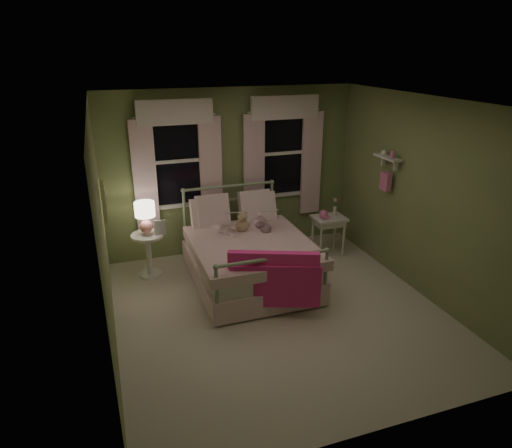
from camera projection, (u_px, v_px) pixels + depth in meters
name	position (u px, v px, depth m)	size (l,w,h in m)	color
room_shell	(281.00, 216.00, 5.36)	(4.20, 4.20, 4.20)	silver
bed	(248.00, 256.00, 6.46)	(1.58, 2.04, 1.18)	white
pink_throw	(274.00, 274.00, 5.47)	(1.06, 0.52, 0.71)	#FF3192
child_left	(220.00, 211.00, 6.54)	(0.28, 0.18, 0.76)	#F7D1DD
child_right	(257.00, 208.00, 6.72)	(0.36, 0.28, 0.73)	#F7D1DD
book_left	(225.00, 216.00, 6.32)	(0.20, 0.27, 0.03)	beige
book_right	(263.00, 214.00, 6.50)	(0.20, 0.27, 0.02)	beige
teddy_bear	(242.00, 223.00, 6.55)	(0.24, 0.20, 0.32)	tan
nightstand_left	(148.00, 249.00, 6.60)	(0.46, 0.46, 0.65)	white
table_lamp	(145.00, 214.00, 6.41)	(0.28, 0.28, 0.46)	pink
book_nightstand	(155.00, 235.00, 6.47)	(0.16, 0.22, 0.02)	beige
nightstand_right	(329.00, 223.00, 7.21)	(0.50, 0.40, 0.64)	white
pink_toy	(324.00, 214.00, 7.12)	(0.14, 0.19, 0.14)	pink
bud_vase	(335.00, 207.00, 7.21)	(0.06, 0.06, 0.28)	white
window_left	(177.00, 157.00, 6.78)	(1.34, 0.13, 1.96)	black
window_right	(283.00, 149.00, 7.29)	(1.34, 0.13, 1.96)	black
wall_shelf	(387.00, 170.00, 6.47)	(0.15, 0.50, 0.60)	white
framed_picture	(104.00, 201.00, 5.23)	(0.03, 0.32, 0.42)	beige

